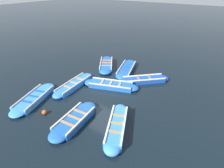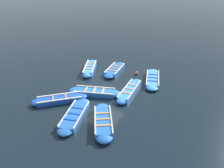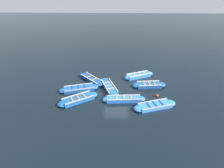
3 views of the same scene
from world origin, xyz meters
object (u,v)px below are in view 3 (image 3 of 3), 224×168
object	(u,v)px
boat_alongside	(124,99)
buoy_orange_near	(157,95)
boat_mid_row	(149,85)
boat_tucked	(139,76)
boat_inner_gap	(78,99)
boat_centre	(155,106)
boat_drifting	(109,87)
boat_broadside	(91,79)
boat_bow_out	(79,89)

from	to	relation	value
boat_alongside	buoy_orange_near	bearing A→B (deg)	-76.22
boat_mid_row	buoy_orange_near	world-z (taller)	boat_mid_row
boat_tucked	boat_mid_row	xyz separation A→B (m)	(-2.09, -0.83, -0.03)
boat_inner_gap	boat_centre	distance (m)	6.68
boat_inner_gap	boat_mid_row	xyz separation A→B (m)	(2.78, -6.67, 0.00)
boat_drifting	boat_broadside	size ratio (longest dim) A/B	1.20
boat_broadside	boat_bow_out	bearing A→B (deg)	154.71
boat_bow_out	boat_centre	bearing A→B (deg)	-110.57
buoy_orange_near	boat_broadside	bearing A→B (deg)	65.14
boat_alongside	boat_broadside	xyz separation A→B (m)	(3.76, 3.40, -0.00)
boat_broadside	boat_mid_row	world-z (taller)	boat_mid_row
boat_tucked	boat_bow_out	world-z (taller)	boat_tucked
boat_centre	buoy_orange_near	size ratio (longest dim) A/B	14.72
boat_centre	boat_mid_row	distance (m)	3.52
boat_inner_gap	buoy_orange_near	xyz separation A→B (m)	(0.88, -7.13, -0.05)
boat_tucked	boat_bow_out	xyz separation A→B (m)	(-3.00, 6.15, -0.05)
boat_centre	boat_broadside	size ratio (longest dim) A/B	1.17
boat_centre	boat_drifting	bearing A→B (deg)	52.83
boat_tucked	buoy_orange_near	size ratio (longest dim) A/B	13.36
boat_drifting	boat_centre	xyz separation A→B (m)	(-3.04, -4.01, -0.01)
boat_tucked	boat_bow_out	distance (m)	6.84
boat_inner_gap	boat_broadside	bearing A→B (deg)	-9.39
boat_alongside	boat_mid_row	size ratio (longest dim) A/B	1.12
boat_tucked	boat_broadside	world-z (taller)	boat_tucked
boat_inner_gap	boat_mid_row	world-z (taller)	same
boat_drifting	buoy_orange_near	xyz separation A→B (m)	(-1.42, -4.49, -0.03)
boat_centre	boat_inner_gap	bearing A→B (deg)	83.68
boat_bow_out	boat_mid_row	world-z (taller)	boat_mid_row
boat_tucked	buoy_orange_near	xyz separation A→B (m)	(-3.98, -1.28, -0.08)
boat_alongside	boat_drifting	size ratio (longest dim) A/B	0.98
boat_drifting	boat_bow_out	world-z (taller)	boat_drifting
boat_broadside	boat_mid_row	xyz separation A→B (m)	(-1.11, -6.03, 0.01)
boat_alongside	boat_centre	distance (m)	2.74
boat_tucked	boat_centre	world-z (taller)	boat_tucked
boat_drifting	boat_alongside	bearing A→B (deg)	-147.04
boat_bow_out	boat_mid_row	size ratio (longest dim) A/B	1.15
boat_centre	buoy_orange_near	world-z (taller)	boat_centre
boat_tucked	boat_broadside	size ratio (longest dim) A/B	1.07
boat_drifting	boat_centre	world-z (taller)	boat_drifting
boat_tucked	buoy_orange_near	world-z (taller)	boat_tucked
boat_inner_gap	boat_broadside	distance (m)	3.94
boat_alongside	boat_centre	size ratio (longest dim) A/B	1.00
boat_alongside	boat_centre	bearing A→B (deg)	-108.39
boat_broadside	boat_tucked	bearing A→B (deg)	-79.35
buoy_orange_near	boat_drifting	bearing A→B (deg)	72.49
boat_tucked	boat_drifting	world-z (taller)	boat_tucked
boat_mid_row	boat_broadside	bearing A→B (deg)	79.58
boat_centre	boat_broadside	xyz separation A→B (m)	(4.62, 6.00, 0.01)
boat_drifting	boat_inner_gap	distance (m)	3.50
boat_bow_out	buoy_orange_near	distance (m)	7.50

